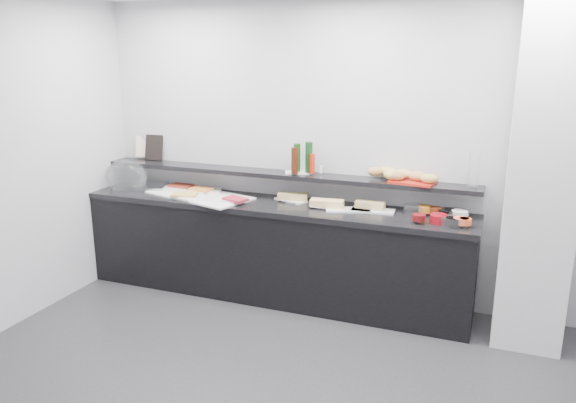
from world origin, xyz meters
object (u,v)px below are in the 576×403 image
(cloche_base, at_px, (142,187))
(condiment_tray, at_px, (299,172))
(sandwich_plate_mid, at_px, (348,210))
(bread_tray, at_px, (413,182))
(carafe, at_px, (474,170))
(framed_print, at_px, (154,148))

(cloche_base, relative_size, condiment_tray, 1.98)
(sandwich_plate_mid, relative_size, condiment_tray, 1.54)
(bread_tray, distance_m, carafe, 0.51)
(cloche_base, bearing_deg, bread_tray, -17.83)
(carafe, bearing_deg, condiment_tray, 177.78)
(condiment_tray, height_order, bread_tray, bread_tray)
(framed_print, height_order, condiment_tray, framed_print)
(sandwich_plate_mid, xyz_separation_m, framed_print, (-2.13, 0.27, 0.37))
(cloche_base, bearing_deg, framed_print, 65.74)
(cloche_base, height_order, bread_tray, bread_tray)
(sandwich_plate_mid, distance_m, carafe, 1.08)
(sandwich_plate_mid, relative_size, bread_tray, 1.03)
(condiment_tray, bearing_deg, sandwich_plate_mid, -45.01)
(sandwich_plate_mid, relative_size, framed_print, 1.45)
(bread_tray, xyz_separation_m, carafe, (0.48, -0.03, 0.14))
(bread_tray, bearing_deg, carafe, 3.98)
(cloche_base, height_order, sandwich_plate_mid, cloche_base)
(bread_tray, bearing_deg, condiment_tray, -173.81)
(cloche_base, bearing_deg, carafe, -18.89)
(condiment_tray, distance_m, carafe, 1.53)
(framed_print, xyz_separation_m, condiment_tray, (1.59, -0.06, -0.12))
(framed_print, bearing_deg, condiment_tray, -4.59)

